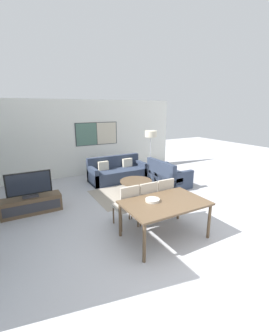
{
  "coord_description": "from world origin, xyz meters",
  "views": [
    {
      "loc": [
        -2.6,
        -2.55,
        2.51
      ],
      "look_at": [
        0.23,
        2.51,
        0.95
      ],
      "focal_mm": 24.0,
      "sensor_mm": 36.0,
      "label": 1
    }
  ],
  "objects_px": {
    "dining_chair_centre": "(146,200)",
    "floor_lamp": "(151,136)",
    "sofa_main": "(117,173)",
    "dining_chair_left": "(127,204)",
    "dining_chair_right": "(162,196)",
    "fruit_bowl": "(153,200)",
    "sofa_side": "(167,177)",
    "coffee_table": "(136,183)",
    "dining_table": "(165,205)",
    "tv_console": "(32,205)",
    "television": "(29,185)"
  },
  "relations": [
    {
      "from": "sofa_main",
      "to": "dining_chair_right",
      "type": "relative_size",
      "value": 2.05
    },
    {
      "from": "fruit_bowl",
      "to": "floor_lamp",
      "type": "xyz_separation_m",
      "value": [
        2.26,
        3.52,
        0.71
      ]
    },
    {
      "from": "sofa_main",
      "to": "dining_table",
      "type": "relative_size",
      "value": 1.23
    },
    {
      "from": "dining_table",
      "to": "television",
      "type": "bearing_deg",
      "value": 131.86
    },
    {
      "from": "sofa_main",
      "to": "dining_chair_right",
      "type": "xyz_separation_m",
      "value": [
        -0.26,
        -3.08,
        0.26
      ]
    },
    {
      "from": "sofa_main",
      "to": "dining_chair_centre",
      "type": "xyz_separation_m",
      "value": [
        -0.72,
        -3.09,
        0.26
      ]
    },
    {
      "from": "dining_chair_left",
      "to": "fruit_bowl",
      "type": "distance_m",
      "value": 0.66
    },
    {
      "from": "sofa_side",
      "to": "fruit_bowl",
      "type": "distance_m",
      "value": 3.25
    },
    {
      "from": "sofa_main",
      "to": "dining_chair_left",
      "type": "relative_size",
      "value": 2.05
    },
    {
      "from": "sofa_main",
      "to": "dining_chair_left",
      "type": "distance_m",
      "value": 3.32
    },
    {
      "from": "sofa_main",
      "to": "floor_lamp",
      "type": "bearing_deg",
      "value": -4.91
    },
    {
      "from": "dining_table",
      "to": "floor_lamp",
      "type": "relative_size",
      "value": 0.95
    },
    {
      "from": "dining_table",
      "to": "fruit_bowl",
      "type": "distance_m",
      "value": 0.26
    },
    {
      "from": "dining_chair_centre",
      "to": "floor_lamp",
      "type": "bearing_deg",
      "value": 55.22
    },
    {
      "from": "sofa_main",
      "to": "fruit_bowl",
      "type": "height_order",
      "value": "sofa_main"
    },
    {
      "from": "dining_chair_right",
      "to": "coffee_table",
      "type": "bearing_deg",
      "value": 81.11
    },
    {
      "from": "coffee_table",
      "to": "dining_table",
      "type": "xyz_separation_m",
      "value": [
        -0.72,
        -2.4,
        0.4
      ]
    },
    {
      "from": "dining_chair_left",
      "to": "sofa_main",
      "type": "bearing_deg",
      "value": 69.03
    },
    {
      "from": "dining_chair_right",
      "to": "fruit_bowl",
      "type": "distance_m",
      "value": 0.9
    },
    {
      "from": "tv_console",
      "to": "fruit_bowl",
      "type": "distance_m",
      "value": 3.1
    },
    {
      "from": "dining_chair_centre",
      "to": "dining_chair_right",
      "type": "xyz_separation_m",
      "value": [
        0.46,
        0.01,
        0.0
      ]
    },
    {
      "from": "dining_chair_centre",
      "to": "fruit_bowl",
      "type": "relative_size",
      "value": 3.42
    },
    {
      "from": "television",
      "to": "dining_chair_right",
      "type": "height_order",
      "value": "television"
    },
    {
      "from": "dining_chair_centre",
      "to": "sofa_main",
      "type": "bearing_deg",
      "value": 76.81
    },
    {
      "from": "dining_chair_right",
      "to": "floor_lamp",
      "type": "xyz_separation_m",
      "value": [
        1.61,
        2.96,
        0.96
      ]
    },
    {
      "from": "tv_console",
      "to": "dining_chair_right",
      "type": "bearing_deg",
      "value": -33.22
    },
    {
      "from": "tv_console",
      "to": "coffee_table",
      "type": "xyz_separation_m",
      "value": [
        2.92,
        -0.05,
        0.08
      ]
    },
    {
      "from": "dining_chair_centre",
      "to": "dining_chair_right",
      "type": "distance_m",
      "value": 0.46
    },
    {
      "from": "floor_lamp",
      "to": "tv_console",
      "type": "bearing_deg",
      "value": -163.98
    },
    {
      "from": "sofa_side",
      "to": "fruit_bowl",
      "type": "bearing_deg",
      "value": 137.37
    },
    {
      "from": "dining_table",
      "to": "dining_chair_left",
      "type": "relative_size",
      "value": 1.67
    },
    {
      "from": "dining_chair_left",
      "to": "floor_lamp",
      "type": "height_order",
      "value": "floor_lamp"
    },
    {
      "from": "coffee_table",
      "to": "floor_lamp",
      "type": "relative_size",
      "value": 0.57
    },
    {
      "from": "television",
      "to": "coffee_table",
      "type": "relative_size",
      "value": 1.05
    },
    {
      "from": "coffee_table",
      "to": "dining_chair_right",
      "type": "height_order",
      "value": "dining_chair_right"
    },
    {
      "from": "sofa_side",
      "to": "dining_chair_left",
      "type": "distance_m",
      "value": 3.05
    },
    {
      "from": "sofa_main",
      "to": "coffee_table",
      "type": "bearing_deg",
      "value": -90.0
    },
    {
      "from": "dining_table",
      "to": "dining_chair_centre",
      "type": "relative_size",
      "value": 1.67
    },
    {
      "from": "dining_chair_centre",
      "to": "floor_lamp",
      "type": "xyz_separation_m",
      "value": [
        2.06,
        2.97,
        0.96
      ]
    },
    {
      "from": "dining_table",
      "to": "dining_chair_left",
      "type": "xyz_separation_m",
      "value": [
        -0.46,
        0.7,
        -0.15
      ]
    },
    {
      "from": "sofa_side",
      "to": "dining_table",
      "type": "bearing_deg",
      "value": 141.67
    },
    {
      "from": "coffee_table",
      "to": "sofa_main",
      "type": "bearing_deg",
      "value": 90.0
    },
    {
      "from": "coffee_table",
      "to": "dining_table",
      "type": "distance_m",
      "value": 2.54
    },
    {
      "from": "dining_table",
      "to": "fruit_bowl",
      "type": "bearing_deg",
      "value": 142.66
    },
    {
      "from": "dining_chair_centre",
      "to": "floor_lamp",
      "type": "height_order",
      "value": "floor_lamp"
    },
    {
      "from": "sofa_main",
      "to": "dining_chair_left",
      "type": "bearing_deg",
      "value": -110.97
    },
    {
      "from": "sofa_side",
      "to": "coffee_table",
      "type": "xyz_separation_m",
      "value": [
        -1.26,
        -0.11,
        0.01
      ]
    },
    {
      "from": "tv_console",
      "to": "dining_chair_left",
      "type": "bearing_deg",
      "value": -45.22
    },
    {
      "from": "tv_console",
      "to": "dining_chair_right",
      "type": "height_order",
      "value": "dining_chair_right"
    },
    {
      "from": "floor_lamp",
      "to": "fruit_bowl",
      "type": "bearing_deg",
      "value": -122.63
    }
  ]
}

